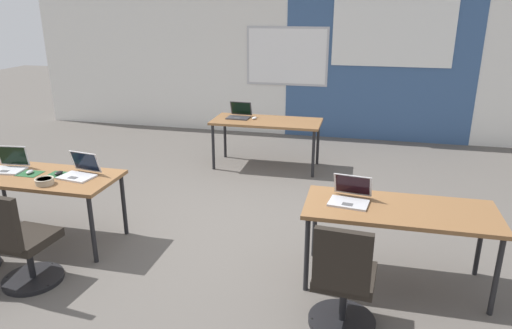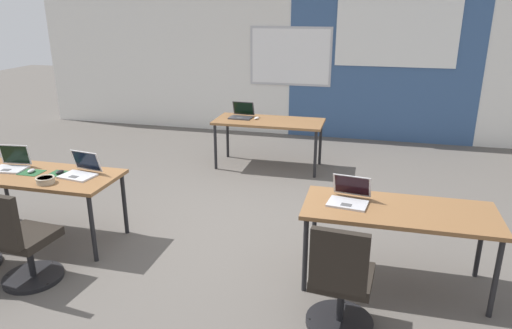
{
  "view_description": "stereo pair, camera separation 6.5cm",
  "coord_description": "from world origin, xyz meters",
  "views": [
    {
      "loc": [
        1.39,
        -4.4,
        2.36
      ],
      "look_at": [
        0.37,
        -0.07,
        0.82
      ],
      "focal_mm": 32.86,
      "sensor_mm": 36.0,
      "label": 1
    },
    {
      "loc": [
        1.45,
        -4.38,
        2.36
      ],
      "look_at": [
        0.37,
        -0.07,
        0.82
      ],
      "focal_mm": 32.86,
      "sensor_mm": 36.0,
      "label": 2
    }
  ],
  "objects": [
    {
      "name": "mouse_near_left_inner",
      "position": [
        -1.55,
        -0.55,
        0.74
      ],
      "size": [
        0.07,
        0.11,
        0.03
      ],
      "color": "black",
      "rests_on": "mousepad_near_left_inner"
    },
    {
      "name": "laptop_near_right_inner",
      "position": [
        1.33,
        -0.56,
        0.77
      ],
      "size": [
        0.37,
        0.36,
        0.22
      ],
      "rotation": [
        0.0,
        0.0,
        -0.14
      ],
      "color": "#B7B7BC",
      "rests_on": "desk_near_right"
    },
    {
      "name": "mouse_near_left_end",
      "position": [
        -1.86,
        -0.59,
        0.74
      ],
      "size": [
        0.07,
        0.11,
        0.03
      ],
      "color": "#B2B2B7",
      "rests_on": "mousepad_near_left_end"
    },
    {
      "name": "ground_plane",
      "position": [
        0.0,
        0.0,
        0.0
      ],
      "size": [
        24.0,
        24.0,
        0.0
      ],
      "color": "#56514C"
    },
    {
      "name": "chair_near_right_inner",
      "position": [
        1.34,
        -1.35,
        0.38
      ],
      "size": [
        0.52,
        0.56,
        0.92
      ],
      "rotation": [
        0.0,
        0.0,
        3.06
      ],
      "color": "black",
      "rests_on": "ground"
    },
    {
      "name": "chair_near_left_inner",
      "position": [
        -1.39,
        -1.39,
        0.38
      ],
      "size": [
        0.52,
        0.55,
        0.92
      ],
      "rotation": [
        0.0,
        0.0,
        3.06
      ],
      "color": "black",
      "rests_on": "ground"
    },
    {
      "name": "mousepad_near_left_end",
      "position": [
        -1.86,
        -0.59,
        0.72
      ],
      "size": [
        0.22,
        0.19,
        0.0
      ],
      "color": "#23512D",
      "rests_on": "desk_near_left"
    },
    {
      "name": "desk_near_right",
      "position": [
        1.75,
        -0.6,
        0.66
      ],
      "size": [
        1.6,
        0.7,
        0.72
      ],
      "color": "brown",
      "rests_on": "ground"
    },
    {
      "name": "mouse_far_left",
      "position": [
        -0.19,
        2.23,
        0.74
      ],
      "size": [
        0.08,
        0.11,
        0.03
      ],
      "color": "silver",
      "rests_on": "desk_far_center"
    },
    {
      "name": "desk_far_center",
      "position": [
        0.0,
        2.2,
        0.66
      ],
      "size": [
        1.6,
        0.7,
        0.72
      ],
      "color": "brown",
      "rests_on": "ground"
    },
    {
      "name": "mousepad_near_left_inner",
      "position": [
        -1.55,
        -0.55,
        0.72
      ],
      "size": [
        0.22,
        0.19,
        0.0
      ],
      "color": "#23512D",
      "rests_on": "desk_near_left"
    },
    {
      "name": "back_wall_assembly",
      "position": [
        0.05,
        4.2,
        1.41
      ],
      "size": [
        10.0,
        0.27,
        2.8
      ],
      "color": "silver",
      "rests_on": "ground"
    },
    {
      "name": "laptop_near_left_inner",
      "position": [
        -1.32,
        -0.53,
        0.77
      ],
      "size": [
        0.37,
        0.34,
        0.23
      ],
      "rotation": [
        0.0,
        0.0,
        -0.15
      ],
      "color": "silver",
      "rests_on": "desk_near_left"
    },
    {
      "name": "laptop_near_left_end",
      "position": [
        -2.14,
        -0.53,
        0.77
      ],
      "size": [
        0.36,
        0.3,
        0.24
      ],
      "rotation": [
        0.0,
        0.0,
        0.11
      ],
      "color": "silver",
      "rests_on": "desk_near_left"
    },
    {
      "name": "desk_near_left",
      "position": [
        -1.75,
        -0.6,
        0.66
      ],
      "size": [
        1.6,
        0.7,
        0.72
      ],
      "color": "brown",
      "rests_on": "ground"
    },
    {
      "name": "snack_bowl",
      "position": [
        -1.52,
        -0.81,
        0.76
      ],
      "size": [
        0.18,
        0.18,
        0.06
      ],
      "color": "tan",
      "rests_on": "desk_near_left"
    },
    {
      "name": "laptop_far_left",
      "position": [
        -0.44,
        2.27,
        0.77
      ],
      "size": [
        0.34,
        0.32,
        0.23
      ],
      "rotation": [
        0.0,
        0.0,
        -0.04
      ],
      "color": "#333338",
      "rests_on": "desk_far_center"
    }
  ]
}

